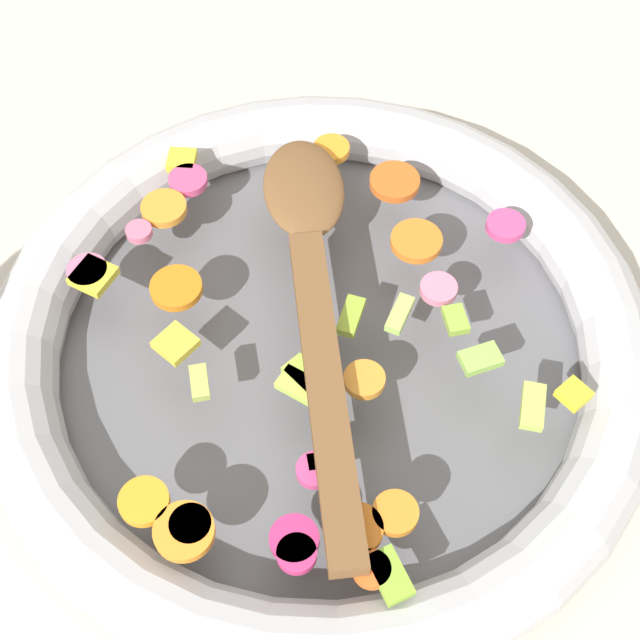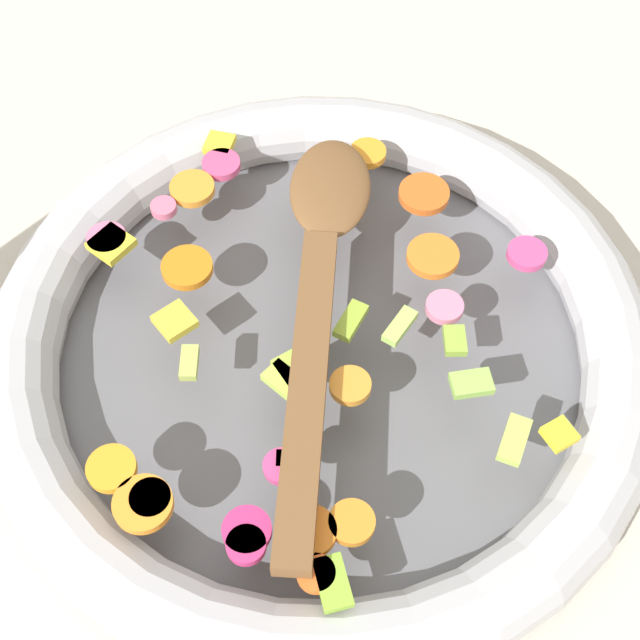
% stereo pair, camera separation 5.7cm
% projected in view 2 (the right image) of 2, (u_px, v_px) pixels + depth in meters
% --- Properties ---
extents(ground_plane, '(4.00, 4.00, 0.00)m').
position_uv_depth(ground_plane, '(320.00, 360.00, 0.61)').
color(ground_plane, beige).
extents(skillet, '(0.44, 0.44, 0.05)m').
position_uv_depth(skillet, '(320.00, 343.00, 0.59)').
color(skillet, slate).
rests_on(skillet, ground_plane).
extents(chopped_vegetables, '(0.33, 0.35, 0.01)m').
position_uv_depth(chopped_vegetables, '(293.00, 330.00, 0.56)').
color(chopped_vegetables, orange).
rests_on(chopped_vegetables, skillet).
extents(wooden_spoon, '(0.06, 0.32, 0.01)m').
position_uv_depth(wooden_spoon, '(323.00, 279.00, 0.57)').
color(wooden_spoon, brown).
rests_on(wooden_spoon, chopped_vegetables).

